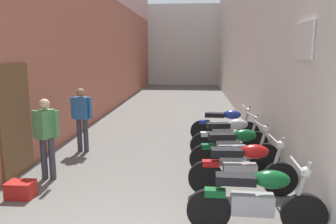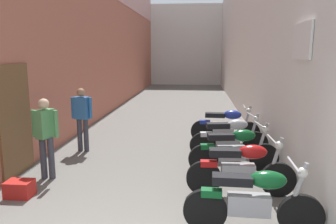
{
  "view_description": "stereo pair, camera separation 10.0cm",
  "coord_description": "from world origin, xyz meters",
  "px_view_note": "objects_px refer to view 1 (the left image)",
  "views": [
    {
      "loc": [
        0.84,
        -2.59,
        2.41
      ],
      "look_at": [
        0.22,
        5.31,
        0.97
      ],
      "focal_mm": 34.94,
      "sensor_mm": 36.0,
      "label": 1
    },
    {
      "loc": [
        0.94,
        -2.58,
        2.41
      ],
      "look_at": [
        0.22,
        5.31,
        0.97
      ],
      "focal_mm": 34.94,
      "sensor_mm": 36.0,
      "label": 2
    }
  ],
  "objects_px": {
    "motorcycle_nearest": "(257,199)",
    "motorcycle_fifth": "(225,125)",
    "motorcycle_second": "(243,167)",
    "pedestrian_mid_alley": "(46,133)",
    "motorcycle_fourth": "(230,136)",
    "pedestrian_further_down": "(82,115)",
    "motorcycle_third": "(236,149)",
    "plastic_crate": "(21,190)"
  },
  "relations": [
    {
      "from": "motorcycle_nearest",
      "to": "motorcycle_second",
      "type": "distance_m",
      "value": 1.21
    },
    {
      "from": "motorcycle_nearest",
      "to": "motorcycle_fifth",
      "type": "xyz_separation_m",
      "value": [
        -0.0,
        4.55,
        0.0
      ]
    },
    {
      "from": "motorcycle_nearest",
      "to": "pedestrian_further_down",
      "type": "height_order",
      "value": "pedestrian_further_down"
    },
    {
      "from": "pedestrian_mid_alley",
      "to": "plastic_crate",
      "type": "bearing_deg",
      "value": -97.67
    },
    {
      "from": "motorcycle_nearest",
      "to": "plastic_crate",
      "type": "xyz_separation_m",
      "value": [
        -3.75,
        0.82,
        -0.36
      ]
    },
    {
      "from": "motorcycle_third",
      "to": "motorcycle_fifth",
      "type": "xyz_separation_m",
      "value": [
        0.0,
        2.25,
        0.0
      ]
    },
    {
      "from": "motorcycle_third",
      "to": "motorcycle_fifth",
      "type": "height_order",
      "value": "same"
    },
    {
      "from": "motorcycle_fifth",
      "to": "pedestrian_mid_alley",
      "type": "height_order",
      "value": "pedestrian_mid_alley"
    },
    {
      "from": "motorcycle_fifth",
      "to": "plastic_crate",
      "type": "distance_m",
      "value": 5.3
    },
    {
      "from": "motorcycle_fifth",
      "to": "pedestrian_mid_alley",
      "type": "xyz_separation_m",
      "value": [
        -3.63,
        -2.89,
        0.42
      ]
    },
    {
      "from": "motorcycle_fifth",
      "to": "pedestrian_further_down",
      "type": "bearing_deg",
      "value": -163.09
    },
    {
      "from": "motorcycle_nearest",
      "to": "motorcycle_second",
      "type": "height_order",
      "value": "same"
    },
    {
      "from": "motorcycle_fourth",
      "to": "pedestrian_mid_alley",
      "type": "xyz_separation_m",
      "value": [
        -3.63,
        -1.65,
        0.42
      ]
    },
    {
      "from": "motorcycle_fourth",
      "to": "motorcycle_fifth",
      "type": "height_order",
      "value": "same"
    },
    {
      "from": "motorcycle_third",
      "to": "motorcycle_fourth",
      "type": "distance_m",
      "value": 1.01
    },
    {
      "from": "motorcycle_nearest",
      "to": "plastic_crate",
      "type": "height_order",
      "value": "motorcycle_nearest"
    },
    {
      "from": "motorcycle_fifth",
      "to": "motorcycle_nearest",
      "type": "bearing_deg",
      "value": -90.0
    },
    {
      "from": "motorcycle_fourth",
      "to": "pedestrian_further_down",
      "type": "relative_size",
      "value": 1.17
    },
    {
      "from": "motorcycle_third",
      "to": "motorcycle_fourth",
      "type": "xyz_separation_m",
      "value": [
        -0.0,
        1.01,
        0.0
      ]
    },
    {
      "from": "motorcycle_second",
      "to": "pedestrian_further_down",
      "type": "xyz_separation_m",
      "value": [
        -3.57,
        2.25,
        0.42
      ]
    },
    {
      "from": "motorcycle_second",
      "to": "motorcycle_fifth",
      "type": "bearing_deg",
      "value": 90.0
    },
    {
      "from": "motorcycle_second",
      "to": "pedestrian_mid_alley",
      "type": "xyz_separation_m",
      "value": [
        -3.63,
        0.45,
        0.42
      ]
    },
    {
      "from": "motorcycle_nearest",
      "to": "plastic_crate",
      "type": "bearing_deg",
      "value": 167.6
    },
    {
      "from": "pedestrian_mid_alley",
      "to": "pedestrian_further_down",
      "type": "xyz_separation_m",
      "value": [
        0.06,
        1.8,
        0.0
      ]
    },
    {
      "from": "motorcycle_nearest",
      "to": "pedestrian_mid_alley",
      "type": "distance_m",
      "value": 4.02
    },
    {
      "from": "motorcycle_nearest",
      "to": "motorcycle_fourth",
      "type": "relative_size",
      "value": 1.01
    },
    {
      "from": "motorcycle_third",
      "to": "pedestrian_further_down",
      "type": "xyz_separation_m",
      "value": [
        -3.57,
        1.17,
        0.42
      ]
    },
    {
      "from": "motorcycle_fifth",
      "to": "plastic_crate",
      "type": "height_order",
      "value": "motorcycle_fifth"
    },
    {
      "from": "motorcycle_second",
      "to": "pedestrian_further_down",
      "type": "relative_size",
      "value": 1.18
    },
    {
      "from": "motorcycle_third",
      "to": "motorcycle_fifth",
      "type": "bearing_deg",
      "value": 90.0
    },
    {
      "from": "motorcycle_nearest",
      "to": "motorcycle_second",
      "type": "bearing_deg",
      "value": 90.0
    },
    {
      "from": "motorcycle_second",
      "to": "motorcycle_fifth",
      "type": "distance_m",
      "value": 3.34
    },
    {
      "from": "pedestrian_mid_alley",
      "to": "motorcycle_fifth",
      "type": "bearing_deg",
      "value": 38.5
    },
    {
      "from": "motorcycle_third",
      "to": "plastic_crate",
      "type": "xyz_separation_m",
      "value": [
        -3.75,
        -1.47,
        -0.36
      ]
    },
    {
      "from": "pedestrian_mid_alley",
      "to": "motorcycle_nearest",
      "type": "bearing_deg",
      "value": -24.57
    },
    {
      "from": "pedestrian_further_down",
      "to": "motorcycle_nearest",
      "type": "bearing_deg",
      "value": -44.15
    },
    {
      "from": "pedestrian_mid_alley",
      "to": "motorcycle_fourth",
      "type": "bearing_deg",
      "value": 24.44
    },
    {
      "from": "motorcycle_nearest",
      "to": "motorcycle_third",
      "type": "bearing_deg",
      "value": 90.0
    },
    {
      "from": "motorcycle_fourth",
      "to": "motorcycle_fifth",
      "type": "distance_m",
      "value": 1.24
    },
    {
      "from": "motorcycle_nearest",
      "to": "motorcycle_fifth",
      "type": "height_order",
      "value": "same"
    },
    {
      "from": "motorcycle_fifth",
      "to": "pedestrian_further_down",
      "type": "distance_m",
      "value": 3.75
    },
    {
      "from": "motorcycle_second",
      "to": "plastic_crate",
      "type": "bearing_deg",
      "value": -174.06
    }
  ]
}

